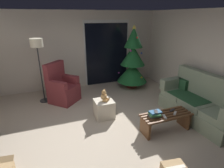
% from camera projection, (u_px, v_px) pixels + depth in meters
% --- Properties ---
extents(ground_plane, '(7.00, 7.00, 0.00)m').
position_uv_depth(ground_plane, '(106.00, 136.00, 3.72)').
color(ground_plane, '#B2A38E').
extents(wall_back, '(5.72, 0.12, 2.50)m').
position_uv_depth(wall_back, '(76.00, 50.00, 5.95)').
color(wall_back, beige).
rests_on(wall_back, ground).
extents(wall_right, '(0.12, 6.00, 2.50)m').
position_uv_depth(wall_right, '(221.00, 65.00, 4.20)').
color(wall_right, beige).
rests_on(wall_right, ground).
extents(patio_door_frame, '(1.60, 0.02, 2.20)m').
position_uv_depth(patio_door_frame, '(107.00, 53.00, 6.28)').
color(patio_door_frame, silver).
rests_on(patio_door_frame, ground).
extents(patio_door_glass, '(1.50, 0.02, 2.10)m').
position_uv_depth(patio_door_glass, '(107.00, 55.00, 6.29)').
color(patio_door_glass, black).
rests_on(patio_door_glass, ground).
extents(couch, '(0.89, 1.98, 1.08)m').
position_uv_depth(couch, '(200.00, 103.00, 4.23)').
color(couch, gray).
rests_on(couch, ground).
extents(coffee_table, '(1.10, 0.40, 0.41)m').
position_uv_depth(coffee_table, '(166.00, 120.00, 3.80)').
color(coffee_table, brown).
rests_on(coffee_table, ground).
extents(remote_silver, '(0.15, 0.14, 0.02)m').
position_uv_depth(remote_silver, '(175.00, 113.00, 3.76)').
color(remote_silver, '#ADADB2').
rests_on(remote_silver, coffee_table).
extents(remote_white, '(0.09, 0.16, 0.02)m').
position_uv_depth(remote_white, '(165.00, 117.00, 3.63)').
color(remote_white, silver).
rests_on(remote_white, coffee_table).
extents(remote_graphite, '(0.16, 0.10, 0.02)m').
position_uv_depth(remote_graphite, '(172.00, 110.00, 3.89)').
color(remote_graphite, '#333338').
rests_on(remote_graphite, coffee_table).
extents(book_stack, '(0.27, 0.23, 0.11)m').
position_uv_depth(book_stack, '(155.00, 114.00, 3.65)').
color(book_stack, '#4C4C51').
rests_on(book_stack, coffee_table).
extents(cell_phone, '(0.13, 0.16, 0.01)m').
position_uv_depth(cell_phone, '(156.00, 111.00, 3.63)').
color(cell_phone, black).
rests_on(cell_phone, book_stack).
extents(christmas_tree, '(1.01, 1.01, 2.07)m').
position_uv_depth(christmas_tree, '(133.00, 61.00, 5.93)').
color(christmas_tree, '#4C1E19').
rests_on(christmas_tree, ground).
extents(armchair, '(0.97, 0.97, 1.13)m').
position_uv_depth(armchair, '(62.00, 88.00, 5.10)').
color(armchair, maroon).
rests_on(armchair, ground).
extents(floor_lamp, '(0.32, 0.32, 1.78)m').
position_uv_depth(floor_lamp, '(37.00, 49.00, 4.70)').
color(floor_lamp, '#2D2D30').
rests_on(floor_lamp, ground).
extents(ottoman, '(0.44, 0.44, 0.43)m').
position_uv_depth(ottoman, '(104.00, 109.00, 4.36)').
color(ottoman, beige).
rests_on(ottoman, ground).
extents(teddy_bear_honey, '(0.21, 0.21, 0.29)m').
position_uv_depth(teddy_bear_honey, '(104.00, 96.00, 4.23)').
color(teddy_bear_honey, tan).
rests_on(teddy_bear_honey, ottoman).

